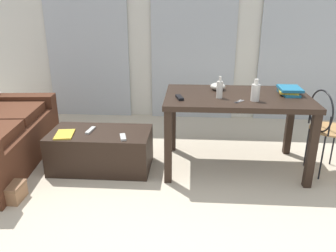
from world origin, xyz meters
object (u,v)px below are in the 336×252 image
tv_remote_secondary (90,130)px  magazine (65,134)px  book_stack (289,91)px  scissors (238,102)px  bottle_near (220,89)px  tv_remote_primary (123,137)px  bowl (218,86)px  craft_table (236,105)px  wire_chair (326,123)px  coffee_table (101,150)px  bottle_far (255,92)px  shoebox (4,192)px  tv_remote_on_table (180,97)px

tv_remote_secondary → magazine: size_ratio=0.72×
book_stack → scissors: bearing=-149.5°
bottle_near → tv_remote_primary: (-0.91, -0.17, -0.45)m
book_stack → magazine: size_ratio=1.13×
bottle_near → magazine: (-1.50, -0.13, -0.45)m
bowl → magazine: size_ratio=0.60×
craft_table → wire_chair: bearing=-4.5°
coffee_table → bottle_far: bottle_far is taller
book_stack → shoebox: (-2.57, -0.86, -0.73)m
coffee_table → wire_chair: wire_chair is taller
wire_chair → bowl: size_ratio=5.59×
bottle_near → tv_remote_primary: bearing=-169.7°
bowl → book_stack: bowl is taller
magazine → shoebox: 0.75m
bowl → tv_remote_primary: bowl is taller
tv_remote_secondary → tv_remote_on_table: bearing=3.0°
tv_remote_primary → shoebox: size_ratio=0.46×
craft_table → magazine: bearing=-172.0°
bowl → tv_remote_primary: (-0.92, -0.47, -0.40)m
bottle_far → shoebox: 2.41m
book_stack → magazine: (-2.20, -0.31, -0.40)m
craft_table → shoebox: (-2.06, -0.79, -0.60)m
scissors → tv_remote_secondary: size_ratio=0.62×
bowl → tv_remote_on_table: 0.53m
magazine → bottle_far: bearing=-7.5°
bottle_far → shoebox: size_ratio=0.60×
book_stack → shoebox: bearing=-161.4°
craft_table → book_stack: (0.51, 0.08, 0.14)m
tv_remote_on_table → book_stack: bearing=-3.2°
bottle_far → scissors: (-0.16, -0.05, -0.08)m
craft_table → bottle_near: (-0.18, -0.11, 0.18)m
coffee_table → bottle_near: bottle_near is taller
magazine → bowl: bearing=7.1°
bottle_near → bottle_far: 0.33m
tv_remote_primary → book_stack: bearing=-3.9°
tv_remote_secondary → magazine: 0.26m
bottle_far → scissors: 0.19m
shoebox → wire_chair: bearing=13.9°
bottle_far → book_stack: 0.46m
bowl → book_stack: bearing=-10.5°
tv_remote_on_table → craft_table: bearing=0.6°
tv_remote_secondary → shoebox: (-0.60, -0.68, -0.33)m
bottle_far → book_stack: (0.38, 0.26, -0.05)m
bottle_far → magazine: 1.88m
wire_chair → magazine: wire_chair is taller
scissors → tv_remote_primary: 1.14m
scissors → bottle_far: bearing=18.7°
coffee_table → bowl: bowl is taller
craft_table → tv_remote_primary: 1.16m
bowl → shoebox: bowl is taller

